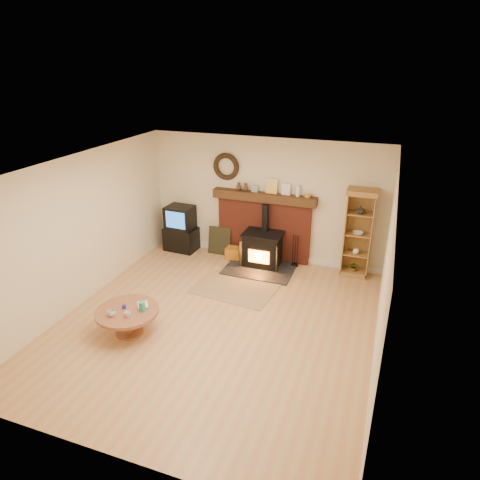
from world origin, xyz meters
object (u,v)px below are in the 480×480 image
at_px(tv_unit, 181,229).
at_px(curio_cabinet, 358,233).
at_px(wood_stove, 262,250).
at_px(coffee_table, 127,314).

xyz_separation_m(tv_unit, curio_cabinet, (3.83, 0.08, 0.40)).
height_order(wood_stove, tv_unit, wood_stove).
bearing_deg(tv_unit, wood_stove, -5.62).
height_order(wood_stove, curio_cabinet, curio_cabinet).
relative_size(tv_unit, curio_cabinet, 0.58).
bearing_deg(curio_cabinet, tv_unit, -178.74).
height_order(wood_stove, coffee_table, wood_stove).
relative_size(tv_unit, coffee_table, 1.04).
bearing_deg(coffee_table, tv_unit, 102.10).
xyz_separation_m(tv_unit, coffee_table, (0.68, -3.18, -0.15)).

